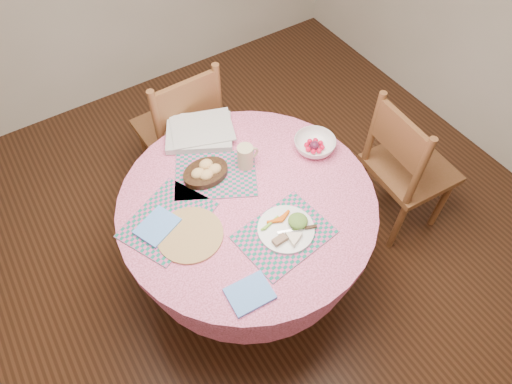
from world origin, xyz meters
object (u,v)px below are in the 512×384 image
bread_bowl (206,172)px  latte_mug (246,156)px  chair_right (405,167)px  dining_table (248,223)px  wicker_trivet (190,235)px  chair_back (182,128)px  dinner_plate (288,228)px  fruit_bowl (315,145)px

bread_bowl → latte_mug: latte_mug is taller
chair_right → bread_bowl: size_ratio=4.22×
dining_table → bread_bowl: bearing=111.2°
wicker_trivet → latte_mug: latte_mug is taller
chair_back → dinner_plate: chair_back is taller
bread_bowl → wicker_trivet: bearing=-131.0°
chair_right → fruit_bowl: size_ratio=3.46×
chair_right → wicker_trivet: chair_right is taller
dining_table → chair_right: chair_right is taller
chair_right → bread_bowl: (-1.07, 0.37, 0.28)m
dining_table → latte_mug: 0.34m
chair_back → dinner_plate: (0.02, -1.07, 0.25)m
wicker_trivet → latte_mug: (0.43, 0.22, 0.06)m
chair_right → bread_bowl: bearing=74.7°
latte_mug → fruit_bowl: (0.36, -0.10, -0.04)m
chair_right → wicker_trivet: (-1.30, 0.10, 0.25)m
dining_table → fruit_bowl: 0.53m
wicker_trivet → dinner_plate: dinner_plate is taller
dining_table → chair_back: 0.82m
dinner_plate → fruit_bowl: size_ratio=0.92×
chair_back → latte_mug: bearing=94.5°
chair_back → wicker_trivet: (-0.36, -0.85, 0.23)m
fruit_bowl → wicker_trivet: bearing=-171.3°
chair_right → dinner_plate: 0.96m
dining_table → dinner_plate: bearing=-75.3°
dinner_plate → latte_mug: bearing=83.9°
dining_table → chair_back: chair_back is taller
fruit_bowl → dining_table: bearing=-168.8°
wicker_trivet → fruit_bowl: bearing=8.7°
dinner_plate → bread_bowl: size_ratio=1.12×
dining_table → latte_mug: (0.11, 0.19, 0.26)m
dinner_plate → latte_mug: latte_mug is taller
latte_mug → dinner_plate: bearing=-96.1°
bread_bowl → fruit_bowl: 0.58m
fruit_bowl → latte_mug: bearing=165.1°
wicker_trivet → chair_right: bearing=-4.6°
wicker_trivet → fruit_bowl: (0.79, 0.12, 0.03)m
chair_right → latte_mug: bearing=73.4°
dinner_plate → fruit_bowl: 0.53m
chair_back → fruit_bowl: bearing=118.6°
dining_table → wicker_trivet: 0.38m
latte_mug → fruit_bowl: latte_mug is taller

